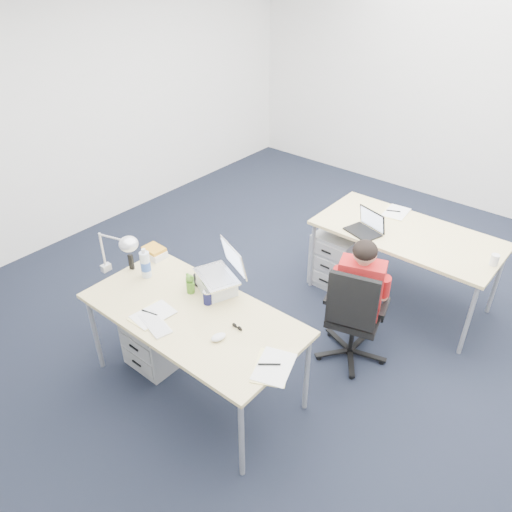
{
  "coord_description": "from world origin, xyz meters",
  "views": [
    {
      "loc": [
        1.82,
        -2.64,
        2.96
      ],
      "look_at": [
        -0.24,
        -0.15,
        0.85
      ],
      "focal_mm": 35.0,
      "sensor_mm": 36.0,
      "label": 1
    }
  ],
  "objects_px": {
    "office_chair": "(352,332)",
    "can_koozie": "(208,297)",
    "desk_near": "(193,317)",
    "bear_figurine": "(190,283)",
    "cordless_phone": "(131,262)",
    "headphones": "(204,280)",
    "far_cup": "(494,260)",
    "water_bottle": "(145,263)",
    "dark_laptop": "(364,222)",
    "silver_laptop": "(216,271)",
    "desk_far": "(407,237)",
    "desk_lamp": "(113,252)",
    "drawer_pedestal_far": "(339,256)",
    "computer_mouse": "(218,337)",
    "seated_person": "(361,293)",
    "book_stack": "(154,252)",
    "drawer_pedestal_near": "(160,331)",
    "sunglasses": "(237,327)",
    "wireless_keyboard": "(155,324)"
  },
  "relations": [
    {
      "from": "desk_far",
      "to": "book_stack",
      "type": "relative_size",
      "value": 8.71
    },
    {
      "from": "seated_person",
      "to": "water_bottle",
      "type": "distance_m",
      "value": 1.7
    },
    {
      "from": "silver_laptop",
      "to": "dark_laptop",
      "type": "bearing_deg",
      "value": 96.84
    },
    {
      "from": "book_stack",
      "to": "desk_near",
      "type": "bearing_deg",
      "value": -22.08
    },
    {
      "from": "seated_person",
      "to": "wireless_keyboard",
      "type": "bearing_deg",
      "value": -138.46
    },
    {
      "from": "desk_near",
      "to": "office_chair",
      "type": "relative_size",
      "value": 1.74
    },
    {
      "from": "far_cup",
      "to": "desk_far",
      "type": "bearing_deg",
      "value": 176.41
    },
    {
      "from": "desk_near",
      "to": "headphones",
      "type": "xyz_separation_m",
      "value": [
        -0.19,
        0.3,
        0.06
      ]
    },
    {
      "from": "can_koozie",
      "to": "bear_figurine",
      "type": "distance_m",
      "value": 0.19
    },
    {
      "from": "can_koozie",
      "to": "sunglasses",
      "type": "xyz_separation_m",
      "value": [
        0.34,
        -0.07,
        -0.04
      ]
    },
    {
      "from": "seated_person",
      "to": "dark_laptop",
      "type": "distance_m",
      "value": 0.7
    },
    {
      "from": "desk_far",
      "to": "water_bottle",
      "type": "height_order",
      "value": "water_bottle"
    },
    {
      "from": "desk_lamp",
      "to": "dark_laptop",
      "type": "distance_m",
      "value": 2.11
    },
    {
      "from": "headphones",
      "to": "far_cup",
      "type": "relative_size",
      "value": 2.29
    },
    {
      "from": "water_bottle",
      "to": "dark_laptop",
      "type": "relative_size",
      "value": 0.84
    },
    {
      "from": "wireless_keyboard",
      "to": "book_stack",
      "type": "distance_m",
      "value": 0.85
    },
    {
      "from": "drawer_pedestal_far",
      "to": "dark_laptop",
      "type": "xyz_separation_m",
      "value": [
        0.3,
        -0.18,
        0.56
      ]
    },
    {
      "from": "desk_far",
      "to": "can_koozie",
      "type": "distance_m",
      "value": 1.96
    },
    {
      "from": "seated_person",
      "to": "dark_laptop",
      "type": "height_order",
      "value": "seated_person"
    },
    {
      "from": "computer_mouse",
      "to": "drawer_pedestal_far",
      "type": "bearing_deg",
      "value": 111.72
    },
    {
      "from": "bear_figurine",
      "to": "cordless_phone",
      "type": "distance_m",
      "value": 0.58
    },
    {
      "from": "office_chair",
      "to": "can_koozie",
      "type": "height_order",
      "value": "office_chair"
    },
    {
      "from": "office_chair",
      "to": "far_cup",
      "type": "bearing_deg",
      "value": 37.39
    },
    {
      "from": "drawer_pedestal_near",
      "to": "drawer_pedestal_far",
      "type": "relative_size",
      "value": 1.0
    },
    {
      "from": "cordless_phone",
      "to": "dark_laptop",
      "type": "relative_size",
      "value": 0.45
    },
    {
      "from": "can_koozie",
      "to": "far_cup",
      "type": "bearing_deg",
      "value": 51.98
    },
    {
      "from": "sunglasses",
      "to": "drawer_pedestal_far",
      "type": "bearing_deg",
      "value": 101.61
    },
    {
      "from": "dark_laptop",
      "to": "seated_person",
      "type": "bearing_deg",
      "value": -42.93
    },
    {
      "from": "desk_far",
      "to": "drawer_pedestal_far",
      "type": "bearing_deg",
      "value": -171.56
    },
    {
      "from": "desk_near",
      "to": "sunglasses",
      "type": "height_order",
      "value": "sunglasses"
    },
    {
      "from": "office_chair",
      "to": "far_cup",
      "type": "distance_m",
      "value": 1.26
    },
    {
      "from": "seated_person",
      "to": "computer_mouse",
      "type": "relative_size",
      "value": 10.33
    },
    {
      "from": "desk_far",
      "to": "book_stack",
      "type": "bearing_deg",
      "value": -130.11
    },
    {
      "from": "drawer_pedestal_near",
      "to": "book_stack",
      "type": "height_order",
      "value": "book_stack"
    },
    {
      "from": "seated_person",
      "to": "headphones",
      "type": "bearing_deg",
      "value": -154.68
    },
    {
      "from": "office_chair",
      "to": "dark_laptop",
      "type": "bearing_deg",
      "value": 101.33
    },
    {
      "from": "computer_mouse",
      "to": "headphones",
      "type": "distance_m",
      "value": 0.65
    },
    {
      "from": "desk_lamp",
      "to": "drawer_pedestal_far",
      "type": "bearing_deg",
      "value": 57.11
    },
    {
      "from": "desk_lamp",
      "to": "dark_laptop",
      "type": "relative_size",
      "value": 1.57
    },
    {
      "from": "headphones",
      "to": "silver_laptop",
      "type": "bearing_deg",
      "value": 0.72
    },
    {
      "from": "silver_laptop",
      "to": "headphones",
      "type": "relative_size",
      "value": 1.68
    },
    {
      "from": "silver_laptop",
      "to": "desk_lamp",
      "type": "xyz_separation_m",
      "value": [
        -0.71,
        -0.36,
        0.05
      ]
    },
    {
      "from": "drawer_pedestal_far",
      "to": "computer_mouse",
      "type": "relative_size",
      "value": 5.21
    },
    {
      "from": "headphones",
      "to": "bear_figurine",
      "type": "bearing_deg",
      "value": -79.52
    },
    {
      "from": "desk_near",
      "to": "silver_laptop",
      "type": "relative_size",
      "value": 4.46
    },
    {
      "from": "wireless_keyboard",
      "to": "sunglasses",
      "type": "height_order",
      "value": "sunglasses"
    },
    {
      "from": "book_stack",
      "to": "far_cup",
      "type": "distance_m",
      "value": 2.72
    },
    {
      "from": "can_koozie",
      "to": "desk_lamp",
      "type": "relative_size",
      "value": 0.23
    },
    {
      "from": "drawer_pedestal_near",
      "to": "cordless_phone",
      "type": "bearing_deg",
      "value": 173.21
    },
    {
      "from": "desk_near",
      "to": "desk_far",
      "type": "relative_size",
      "value": 1.0
    }
  ]
}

